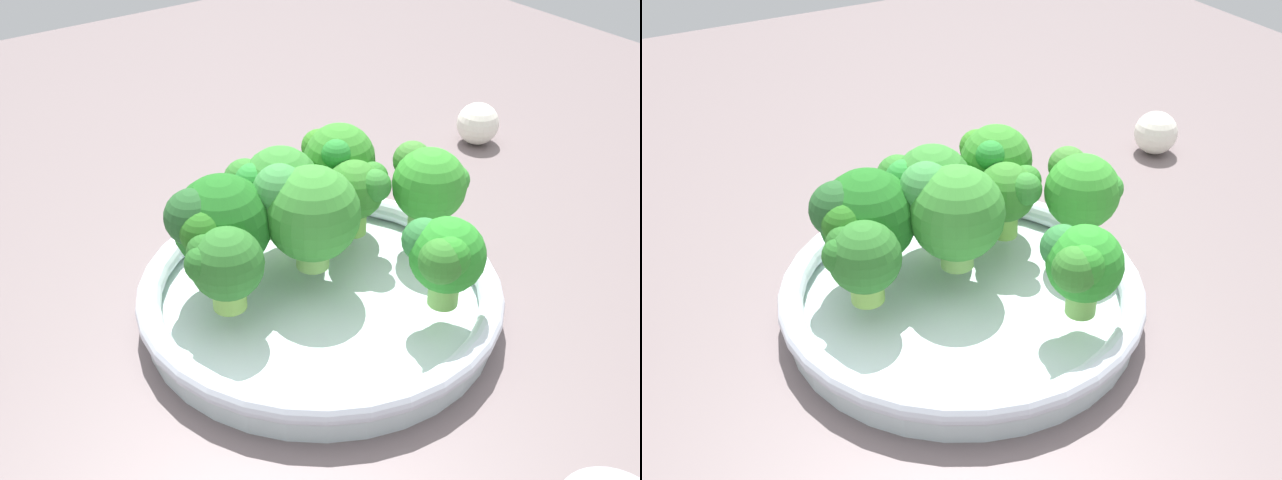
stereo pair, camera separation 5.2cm
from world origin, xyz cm
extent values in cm
cube|color=#6E5F60|center=(0.00, 0.00, -1.25)|extent=(130.00, 130.00, 2.50)
cylinder|color=silver|center=(-0.95, 3.15, 0.68)|extent=(23.55, 23.55, 1.37)
torus|color=silver|center=(-0.95, 3.15, 2.20)|extent=(24.54, 24.54, 1.67)
cylinder|color=#87C45E|center=(-2.02, -3.04, 4.05)|extent=(2.76, 2.76, 2.02)
sphere|color=#378532|center=(-2.02, -3.04, 6.88)|extent=(5.62, 5.62, 5.62)
sphere|color=#2B8B34|center=(-0.32, -3.45, 7.61)|extent=(2.71, 2.71, 2.71)
sphere|color=#347E2D|center=(-0.16, -4.50, 7.32)|extent=(3.06, 3.06, 3.06)
cylinder|color=#7EC254|center=(-5.69, 9.95, 4.11)|extent=(1.95, 1.95, 2.14)
sphere|color=#2B8E29|center=(-5.69, 9.95, 6.75)|extent=(4.81, 4.81, 4.81)
sphere|color=#2C8C27|center=(-4.74, 11.02, 7.58)|extent=(2.61, 2.61, 2.61)
sphere|color=#337D2A|center=(-4.18, 10.95, 7.46)|extent=(2.80, 2.80, 2.80)
sphere|color=#307D3A|center=(-5.02, 8.52, 7.32)|extent=(2.84, 2.84, 2.84)
cylinder|color=#88BE5C|center=(-1.38, 1.70, 4.06)|extent=(2.27, 2.27, 2.04)
sphere|color=#3A8B32|center=(-1.38, 1.70, 7.17)|extent=(6.44, 6.44, 6.44)
sphere|color=#3B823F|center=(-2.01, -0.12, 7.60)|extent=(3.84, 3.84, 3.84)
sphere|color=#3C8F42|center=(0.24, -0.28, 8.53)|extent=(3.65, 3.65, 3.65)
sphere|color=#308535|center=(-0.42, -0.01, 8.14)|extent=(3.30, 3.30, 3.30)
cylinder|color=#84C24D|center=(-6.20, 0.29, 4.11)|extent=(1.89, 1.89, 2.14)
sphere|color=#367E2A|center=(-6.20, 0.29, 6.56)|extent=(4.24, 4.24, 4.24)
sphere|color=#2B7C33|center=(-7.22, -1.03, 7.21)|extent=(1.71, 1.71, 1.71)
sphere|color=#337B2B|center=(-7.86, -0.20, 7.04)|extent=(2.20, 2.20, 2.20)
sphere|color=#348030|center=(-6.88, 1.43, 7.32)|extent=(2.31, 2.31, 2.31)
cylinder|color=#85B94C|center=(5.49, 2.33, 3.93)|extent=(2.17, 2.17, 1.78)
sphere|color=#2D7129|center=(5.49, 2.33, 6.34)|extent=(4.68, 4.68, 4.68)
sphere|color=#286B24|center=(6.91, 2.04, 6.76)|extent=(2.42, 2.42, 2.42)
sphere|color=#346F29|center=(4.60, 0.84, 7.36)|extent=(2.00, 2.00, 2.00)
sphere|color=#276722|center=(6.42, 1.39, 7.06)|extent=(2.40, 2.40, 2.40)
cylinder|color=#8FCA61|center=(3.72, -1.24, 3.85)|extent=(1.91, 1.91, 1.62)
sphere|color=#1E691E|center=(3.72, -1.24, 6.79)|extent=(6.56, 6.56, 6.56)
sphere|color=#266A1C|center=(5.80, -0.36, 7.53)|extent=(2.94, 2.94, 2.94)
sphere|color=#245928|center=(5.65, -1.48, 7.85)|extent=(3.75, 3.75, 3.75)
cylinder|color=#88C365|center=(-10.61, 2.91, 4.08)|extent=(2.70, 2.70, 2.07)
sphere|color=green|center=(-10.61, 2.91, 6.84)|extent=(5.31, 5.31, 5.31)
sphere|color=green|center=(-12.02, 3.95, 7.25)|extent=(2.14, 2.14, 2.14)
sphere|color=green|center=(-10.69, 0.86, 7.47)|extent=(2.32, 2.32, 2.32)
sphere|color=#418332|center=(-10.81, 0.79, 7.80)|extent=(2.83, 2.83, 2.83)
cylinder|color=#8ACD60|center=(-7.43, -3.38, 4.24)|extent=(2.52, 2.52, 2.40)
sphere|color=#388A2C|center=(-7.43, -3.38, 7.17)|extent=(5.33, 5.33, 5.33)
sphere|color=#298831|center=(-6.23, -2.18, 8.42)|extent=(2.21, 2.21, 2.21)
sphere|color=#388726|center=(-6.73, -5.02, 7.72)|extent=(2.64, 2.64, 2.64)
sphere|color=white|center=(-28.41, -9.30, 2.00)|extent=(4.00, 4.00, 4.00)
camera|label=1|loc=(24.29, 38.13, 34.55)|focal=44.87mm
camera|label=2|loc=(19.93, 40.89, 34.55)|focal=44.87mm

